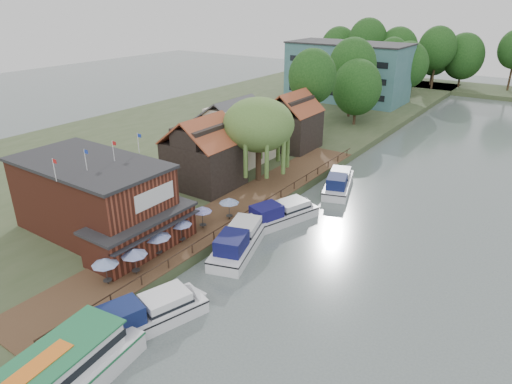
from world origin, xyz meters
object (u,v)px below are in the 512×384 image
Objects in this scene: cottage_c at (292,120)px; umbrella_2 at (158,244)px; pub at (106,202)px; cottage_a at (203,152)px; umbrella_1 at (135,262)px; willow at (258,141)px; cruiser_1 at (239,238)px; cruiser_2 at (281,212)px; umbrella_3 at (181,231)px; cottage_b at (234,130)px; umbrella_4 at (203,217)px; cruiser_0 at (146,312)px; hotel_block at (347,72)px; umbrella_0 at (106,271)px; swan at (71,351)px; umbrella_5 at (229,208)px; cruiser_3 at (339,180)px.

cottage_c is 34.78m from umbrella_2.
pub is 8.28× the size of umbrella_2.
umbrella_1 is at bearing -65.92° from cottage_a.
willow reaches higher than cottage_c.
umbrella_1 is at bearing -128.58° from cruiser_1.
pub is at bearing 155.96° from umbrella_1.
umbrella_3 is at bearing -92.87° from cruiser_2.
umbrella_4 is (10.32, -18.81, -2.96)m from cottage_b.
umbrella_2 is 0.23× the size of cruiser_0.
hotel_block is 37.90m from cottage_c.
cottage_c is 40.07m from umbrella_0.
cottage_b is 0.90× the size of cruiser_1.
swan is (-1.21, -17.50, -1.09)m from cruiser_1.
hotel_block is 56.47m from cottage_a.
umbrella_5 is at bearing -73.70° from cottage_c.
cottage_c is at bearing 123.51° from cruiser_0.
umbrella_3 is 0.24× the size of cruiser_3.
cottage_b is (4.00, -46.00, -1.90)m from hotel_block.
cruiser_2 is (11.79, -1.43, -4.03)m from cottage_a.
umbrella_2 is 25.94m from cruiser_3.
swan is (10.50, -26.21, -5.03)m from cottage_a.
cruiser_3 is (11.98, -8.69, -4.03)m from cottage_c.
pub is 15.05m from cottage_a.
hotel_block reaches higher than cottage_a.
willow is at bearing -165.92° from cruiser_3.
umbrella_4 is at bearing -78.46° from willow.
hotel_block is at bearing 88.29° from cruiser_1.
umbrella_5 is (3.73, -10.71, -3.93)m from willow.
umbrella_2 is at bearing -141.33° from cruiser_1.
umbrella_2 is (-0.60, 3.15, 0.00)m from umbrella_1.
hotel_block is at bearing 126.89° from cruiser_2.
umbrella_0 is at bearing -171.70° from cruiser_0.
umbrella_3 is 3.28m from umbrella_4.
umbrella_0 is at bearing -108.33° from umbrella_1.
swan is (2.38, -8.03, -2.07)m from umbrella_1.
umbrella_4 reaches higher than cruiser_0.
cruiser_0 is (12.66, -21.30, -3.99)m from cottage_a.
umbrella_0 is 1.00× the size of umbrella_1.
cruiser_2 is at bearing 68.36° from umbrella_3.
pub reaches higher than swan.
umbrella_1 is (7.12, -3.18, -2.36)m from pub.
cruiser_2 is at bearing 87.01° from swan.
hotel_block reaches higher than willow.
umbrella_3 is 23.06m from cruiser_3.
cruiser_1 is (7.21, -13.71, -4.90)m from willow.
umbrella_2 is at bearing 100.71° from umbrella_1.
umbrella_3 is 0.22× the size of cruiser_1.
umbrella_5 reaches higher than cruiser_3.
umbrella_1 is at bearing -24.04° from pub.
swan is at bearing -111.84° from cruiser_3.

